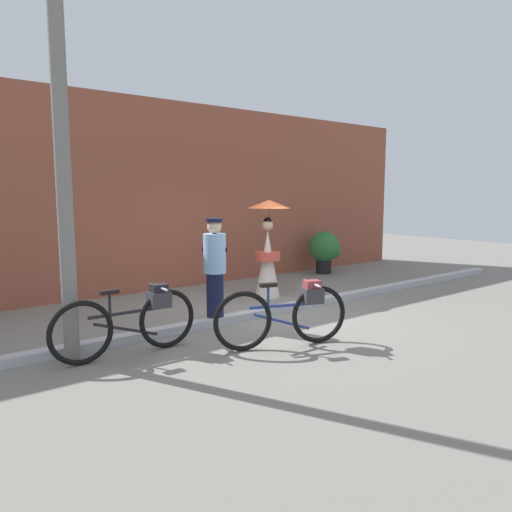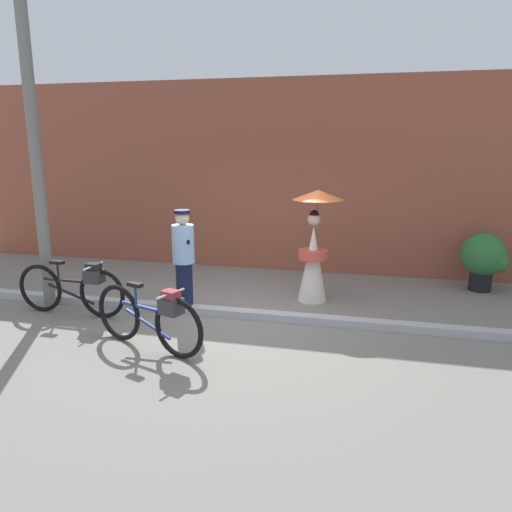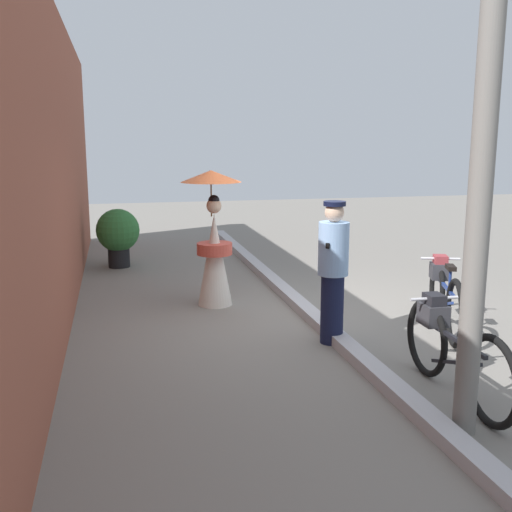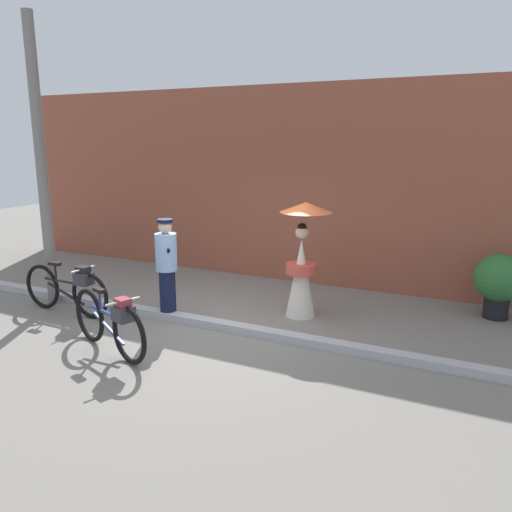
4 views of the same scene
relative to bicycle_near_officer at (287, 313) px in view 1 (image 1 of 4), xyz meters
name	(u,v)px [view 1 (image 1 of 4)]	position (x,y,z in m)	size (l,w,h in m)	color
ground_plane	(264,315)	(0.79, 1.42, -0.44)	(30.00, 30.00, 0.00)	gray
building_wall	(169,196)	(0.79, 4.61, 1.49)	(14.00, 0.40, 3.87)	brown
sidewalk_curb	(264,312)	(0.79, 1.42, -0.38)	(14.00, 0.20, 0.12)	#B2B2B7
bicycle_near_officer	(287,313)	(0.00, 0.00, 0.00)	(1.75, 0.71, 0.86)	black
bicycle_far_side	(132,320)	(-1.72, 0.93, 0.00)	(1.86, 0.48, 0.85)	black
person_officer	(215,269)	(-0.14, 1.48, 0.41)	(0.34, 0.34, 1.62)	#141938
person_with_parasol	(268,248)	(1.76, 2.52, 0.51)	(0.83, 0.83, 1.87)	silver
potted_plant_by_door	(325,249)	(4.66, 3.79, 0.17)	(0.79, 0.77, 1.06)	black
utility_pole	(62,157)	(-2.38, 1.19, 1.96)	(0.18, 0.18, 4.80)	slate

